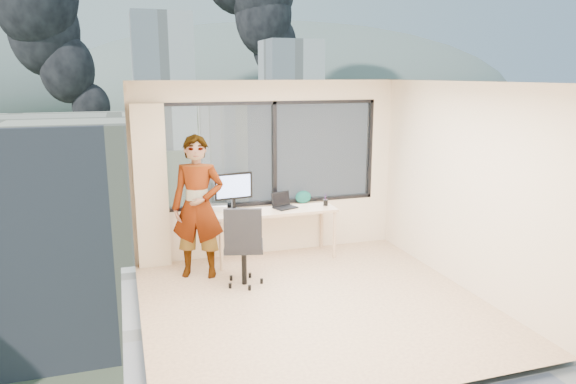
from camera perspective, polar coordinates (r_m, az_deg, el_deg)
name	(u,v)px	position (r m, az deg, el deg)	size (l,w,h in m)	color
floor	(313,302)	(6.49, 2.74, -11.83)	(4.00, 4.00, 0.01)	beige
ceiling	(316,82)	(5.91, 3.01, 11.79)	(4.00, 4.00, 0.01)	white
wall_front	(402,252)	(4.32, 12.23, -6.35)	(4.00, 0.01, 2.60)	beige
wall_left	(134,211)	(5.70, -16.34, -1.95)	(0.01, 4.00, 2.60)	beige
wall_right	(463,186)	(7.01, 18.38, 0.58)	(0.01, 4.00, 2.60)	beige
window_wall	(271,153)	(7.91, -1.86, 4.19)	(3.30, 0.16, 1.55)	black
curtain	(151,187)	(7.57, -14.57, 0.52)	(0.45, 0.14, 2.30)	beige
desk	(274,234)	(7.83, -1.47, -4.53)	(1.80, 0.60, 0.75)	tan
chair	(244,244)	(6.84, -4.80, -5.62)	(0.56, 0.56, 1.10)	black
person	(198,207)	(7.11, -9.70, -1.60)	(0.70, 0.46, 1.92)	#2D2D33
monitor	(233,192)	(7.63, -5.92, 0.05)	(0.57, 0.12, 0.57)	black
game_console	(217,207)	(7.77, -7.65, -1.65)	(0.29, 0.24, 0.07)	white
laptop	(285,201)	(7.76, -0.30, -1.01)	(0.32, 0.34, 0.21)	black
cellphone	(250,212)	(7.56, -4.12, -2.19)	(0.10, 0.05, 0.01)	black
pen_cup	(326,203)	(7.96, 4.08, -1.15)	(0.07, 0.07, 0.09)	black
handbag	(303,197)	(8.08, 1.65, -0.54)	(0.25, 0.13, 0.19)	#0E5447
exterior_ground	(131,149)	(126.65, -16.61, 4.52)	(400.00, 400.00, 0.04)	#515B3D
near_bldg_a	(12,232)	(37.47, -27.69, -3.85)	(16.00, 12.00, 14.00)	beige
near_bldg_b	(290,175)	(46.57, 0.26, 1.87)	(14.00, 13.00, 16.00)	silver
near_bldg_c	(537,220)	(47.85, 25.26, -2.75)	(12.00, 10.00, 10.00)	beige
far_tower_b	(163,82)	(125.94, -13.34, 11.52)	(13.00, 13.00, 30.00)	silver
far_tower_c	(291,87)	(153.00, 0.28, 11.24)	(15.00, 15.00, 26.00)	silver
hill_b	(286,101)	(341.57, -0.25, 9.82)	(300.00, 220.00, 96.00)	slate
tree_b	(261,324)	(27.18, -2.92, -14.03)	(7.60, 7.60, 9.00)	#1E4E1A
tree_c	(381,195)	(52.81, 9.96, -0.36)	(8.40, 8.40, 10.00)	#1E4E1A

